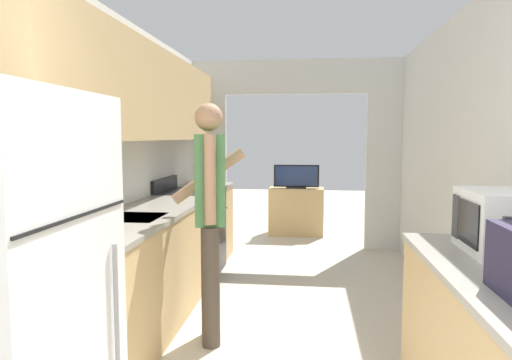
% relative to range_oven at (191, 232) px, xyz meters
% --- Properties ---
extents(wall_left, '(0.38, 7.65, 2.50)m').
position_rel_range_oven_xyz_m(wall_left, '(-0.25, -1.45, 1.07)').
color(wall_left, silver).
rests_on(wall_left, ground_plane).
extents(wall_far_with_doorway, '(3.16, 0.06, 2.50)m').
position_rel_range_oven_xyz_m(wall_far_with_doorway, '(1.07, 1.33, 1.00)').
color(wall_far_with_doorway, silver).
rests_on(wall_far_with_doorway, ground_plane).
extents(counter_left, '(0.62, 3.79, 0.91)m').
position_rel_range_oven_xyz_m(counter_left, '(-0.01, -1.13, -0.00)').
color(counter_left, tan).
rests_on(counter_left, ground_plane).
extents(range_oven, '(0.66, 0.79, 1.05)m').
position_rel_range_oven_xyz_m(range_oven, '(0.00, 0.00, 0.00)').
color(range_oven, black).
rests_on(range_oven, ground_plane).
extents(person, '(0.55, 0.44, 1.72)m').
position_rel_range_oven_xyz_m(person, '(0.57, -1.61, 0.47)').
color(person, '#4C4238').
rests_on(person, ground_plane).
extents(microwave, '(0.38, 0.46, 0.32)m').
position_rel_range_oven_xyz_m(microwave, '(2.25, -2.40, 0.61)').
color(microwave, white).
rests_on(microwave, counter_right).
extents(tv_cabinet, '(0.82, 0.42, 0.72)m').
position_rel_range_oven_xyz_m(tv_cabinet, '(1.07, 2.14, -0.10)').
color(tv_cabinet, tan).
rests_on(tv_cabinet, ground_plane).
extents(television, '(0.68, 0.16, 0.35)m').
position_rel_range_oven_xyz_m(television, '(1.07, 2.09, 0.43)').
color(television, black).
rests_on(television, tv_cabinet).
extents(knife, '(0.07, 0.31, 0.02)m').
position_rel_range_oven_xyz_m(knife, '(-0.08, 0.54, 0.45)').
color(knife, '#B7B7BC').
rests_on(knife, counter_left).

